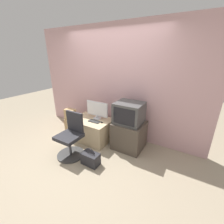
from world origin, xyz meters
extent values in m
plane|color=tan|center=(0.00, 0.00, 0.00)|extent=(12.00, 12.00, 0.00)
cube|color=#CC9EA3|center=(0.00, 1.32, 1.30)|extent=(4.40, 0.05, 2.60)
cube|color=#CCB289|center=(-0.27, 0.78, 0.25)|extent=(0.94, 0.68, 0.51)
cube|color=#4C4238|center=(0.66, 0.90, 0.30)|extent=(0.64, 0.59, 0.60)
cylinder|color=silver|center=(-0.17, 0.89, 0.52)|extent=(0.19, 0.19, 0.02)
cylinder|color=silver|center=(-0.17, 0.89, 0.56)|extent=(0.08, 0.08, 0.07)
cube|color=silver|center=(-0.17, 0.89, 0.76)|extent=(0.58, 0.01, 0.35)
cube|color=silver|center=(-0.17, 0.89, 0.76)|extent=(0.55, 0.02, 0.33)
cube|color=#2D2D2D|center=(-0.13, 0.71, 0.52)|extent=(0.28, 0.13, 0.01)
ellipsoid|color=black|center=(0.06, 0.74, 0.53)|extent=(0.06, 0.04, 0.03)
cube|color=#474747|center=(0.64, 0.91, 0.82)|extent=(0.57, 0.50, 0.44)
cube|color=black|center=(0.64, 0.66, 0.82)|extent=(0.46, 0.01, 0.34)
cylinder|color=#333333|center=(-0.23, 0.01, 0.01)|extent=(0.55, 0.55, 0.03)
cylinder|color=#4C4C51|center=(-0.23, 0.01, 0.22)|extent=(0.05, 0.05, 0.37)
cube|color=#28282D|center=(-0.23, 0.01, 0.44)|extent=(0.44, 0.44, 0.07)
cube|color=#28282D|center=(-0.23, 0.21, 0.68)|extent=(0.40, 0.05, 0.42)
cube|color=#A3845B|center=(-0.96, 0.78, 0.18)|extent=(0.31, 0.21, 0.36)
cube|color=tan|center=(-0.96, 0.78, 0.50)|extent=(0.28, 0.17, 0.28)
cube|color=#232328|center=(0.29, 0.01, 0.12)|extent=(0.34, 0.20, 0.24)
torus|color=#232328|center=(0.29, 0.01, 0.25)|extent=(0.20, 0.01, 0.20)
camera|label=1|loc=(1.81, -1.76, 1.96)|focal=24.00mm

